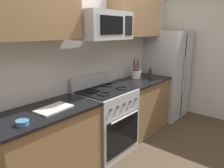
% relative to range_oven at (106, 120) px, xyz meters
% --- Properties ---
extents(ground_plane, '(16.00, 16.00, 0.00)m').
position_rel_range_oven_xyz_m(ground_plane, '(0.00, -0.64, -0.47)').
color(ground_plane, '#473828').
extents(wall_back, '(8.00, 0.10, 2.60)m').
position_rel_range_oven_xyz_m(wall_back, '(0.00, 0.38, 0.83)').
color(wall_back, beige).
rests_on(wall_back, ground).
extents(counter_left, '(1.14, 0.62, 0.91)m').
position_rel_range_oven_xyz_m(counter_left, '(-0.96, -0.00, -0.02)').
color(counter_left, olive).
rests_on(counter_left, ground).
extents(range_oven, '(0.76, 0.66, 1.09)m').
position_rel_range_oven_xyz_m(range_oven, '(0.00, 0.00, 0.00)').
color(range_oven, '#B2B5BA').
rests_on(range_oven, ground).
extents(counter_right, '(1.04, 0.62, 0.91)m').
position_rel_range_oven_xyz_m(counter_right, '(0.91, -0.00, -0.02)').
color(counter_right, olive).
rests_on(counter_right, ground).
extents(refrigerator, '(0.80, 0.73, 1.71)m').
position_rel_range_oven_xyz_m(refrigerator, '(1.85, -0.02, 0.38)').
color(refrigerator, '#B2B5BA').
rests_on(refrigerator, ground).
extents(wall_right, '(0.10, 8.00, 2.60)m').
position_rel_range_oven_xyz_m(wall_right, '(2.35, -0.64, 0.83)').
color(wall_right, beige).
rests_on(wall_right, ground).
extents(microwave, '(0.76, 0.44, 0.36)m').
position_rel_range_oven_xyz_m(microwave, '(-0.00, 0.03, 1.30)').
color(microwave, '#B2B5BA').
extents(upper_cabinets_left, '(1.13, 0.34, 0.67)m').
position_rel_range_oven_xyz_m(upper_cabinets_left, '(-0.97, 0.16, 1.48)').
color(upper_cabinets_left, olive).
extents(upper_cabinets_right, '(1.03, 0.34, 0.67)m').
position_rel_range_oven_xyz_m(upper_cabinets_right, '(0.91, 0.16, 1.48)').
color(upper_cabinets_right, olive).
extents(utensil_crock, '(0.17, 0.17, 0.34)m').
position_rel_range_oven_xyz_m(utensil_crock, '(0.94, 0.13, 0.51)').
color(utensil_crock, white).
rests_on(utensil_crock, counter_right).
extents(cutting_board, '(0.39, 0.26, 0.02)m').
position_rel_range_oven_xyz_m(cutting_board, '(-0.88, -0.05, 0.44)').
color(cutting_board, silver).
rests_on(cutting_board, counter_left).
extents(bottle_soy, '(0.05, 0.05, 0.19)m').
position_rel_range_oven_xyz_m(bottle_soy, '(1.11, -0.05, 0.52)').
color(bottle_soy, '#382314').
rests_on(bottle_soy, counter_right).
extents(prep_bowl, '(0.12, 0.12, 0.04)m').
position_rel_range_oven_xyz_m(prep_bowl, '(-1.28, -0.16, 0.46)').
color(prep_bowl, teal).
rests_on(prep_bowl, counter_left).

